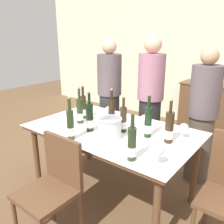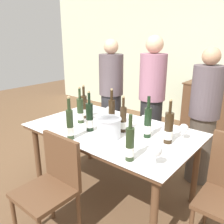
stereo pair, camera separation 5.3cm
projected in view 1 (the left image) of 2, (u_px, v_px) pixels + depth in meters
ground_plane at (112, 193)px, 2.63m from camera, size 12.00×12.00×0.00m
back_wall at (206, 51)px, 4.26m from camera, size 8.00×0.10×2.80m
dining_table at (112, 135)px, 2.41m from camera, size 1.67×1.02×0.77m
ice_bucket at (109, 127)px, 2.16m from camera, size 0.23×0.23×0.19m
wine_bottle_0 at (80, 111)px, 2.52m from camera, size 0.07×0.07×0.39m
wine_bottle_1 at (83, 107)px, 2.67m from camera, size 0.07×0.07×0.38m
wine_bottle_2 at (70, 125)px, 2.11m from camera, size 0.06×0.06×0.40m
wine_bottle_3 at (112, 114)px, 2.39m from camera, size 0.07×0.07×0.41m
wine_bottle_4 at (132, 144)px, 1.76m from camera, size 0.07×0.07×0.36m
wine_bottle_5 at (148, 123)px, 2.17m from camera, size 0.07×0.07×0.39m
wine_bottle_6 at (169, 128)px, 2.06m from camera, size 0.08×0.08×0.40m
wine_bottle_7 at (90, 118)px, 2.30m from camera, size 0.07×0.07×0.40m
wine_bottle_8 at (123, 120)px, 2.29m from camera, size 0.06×0.06×0.36m
wine_glass_0 at (158, 151)px, 1.69m from camera, size 0.09×0.09×0.16m
wine_glass_1 at (184, 128)px, 2.14m from camera, size 0.08×0.08×0.15m
wine_glass_2 at (108, 110)px, 2.71m from camera, size 0.08×0.08×0.13m
wine_glass_3 at (144, 119)px, 2.36m from camera, size 0.08×0.08×0.15m
chair_near_front at (54, 183)px, 1.92m from camera, size 0.42×0.42×0.89m
person_host at (109, 99)px, 3.32m from camera, size 0.33×0.33×1.63m
person_guest_left at (150, 103)px, 3.04m from camera, size 0.33×0.33×1.67m
person_guest_right at (202, 118)px, 2.68m from camera, size 0.33×0.33×1.56m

